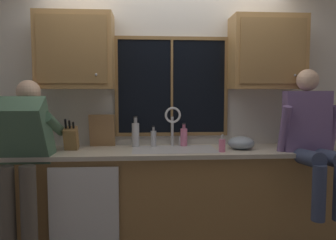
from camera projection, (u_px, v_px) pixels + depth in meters
name	position (u px, v px, depth m)	size (l,w,h in m)	color
back_wall	(165.00, 110.00, 3.56)	(5.53, 0.12, 2.55)	silver
window_glass	(172.00, 87.00, 3.47)	(1.10, 0.02, 0.95)	black
window_frame_top	(172.00, 38.00, 3.42)	(1.17, 0.02, 0.04)	olive
window_frame_bottom	(172.00, 134.00, 3.50)	(1.17, 0.02, 0.04)	olive
window_frame_left	(116.00, 87.00, 3.42)	(0.04, 0.02, 0.95)	olive
window_frame_right	(226.00, 87.00, 3.50)	(0.04, 0.02, 0.95)	olive
window_mullion_center	(172.00, 87.00, 3.46)	(0.02, 0.02, 0.95)	olive
lower_cabinet_run	(167.00, 198.00, 3.28)	(3.13, 0.58, 0.88)	#A07744
countertop	(167.00, 152.00, 3.22)	(3.19, 0.62, 0.04)	beige
dishwasher_front	(84.00, 209.00, 2.91)	(0.60, 0.02, 0.74)	white
upper_cabinet_left	(75.00, 51.00, 3.22)	(0.72, 0.36, 0.72)	#B2844C
upper_cabinet_right	(267.00, 53.00, 3.35)	(0.72, 0.36, 0.72)	#B2844C
sink	(174.00, 159.00, 3.24)	(0.80, 0.46, 0.21)	#B7B7BC
faucet	(173.00, 121.00, 3.39)	(0.18, 0.09, 0.40)	silver
person_standing	(22.00, 152.00, 2.81)	(0.53, 0.68, 1.58)	#595147
person_sitting_on_counter	(311.00, 133.00, 3.03)	(0.54, 0.62, 1.26)	#384260
knife_block	(71.00, 139.00, 3.18)	(0.12, 0.18, 0.32)	olive
cutting_board	(102.00, 131.00, 3.38)	(0.26, 0.02, 0.33)	#997047
mixing_bowl	(241.00, 143.00, 3.25)	(0.26, 0.26, 0.13)	#8C99A8
soap_dispenser	(222.00, 145.00, 3.09)	(0.06, 0.07, 0.16)	pink
bottle_green_glass	(184.00, 137.00, 3.43)	(0.07, 0.07, 0.23)	pink
bottle_tall_clear	(136.00, 134.00, 3.37)	(0.07, 0.07, 0.31)	#B7B7BC
bottle_amber_small	(154.00, 138.00, 3.38)	(0.06, 0.06, 0.21)	#B7B7BC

